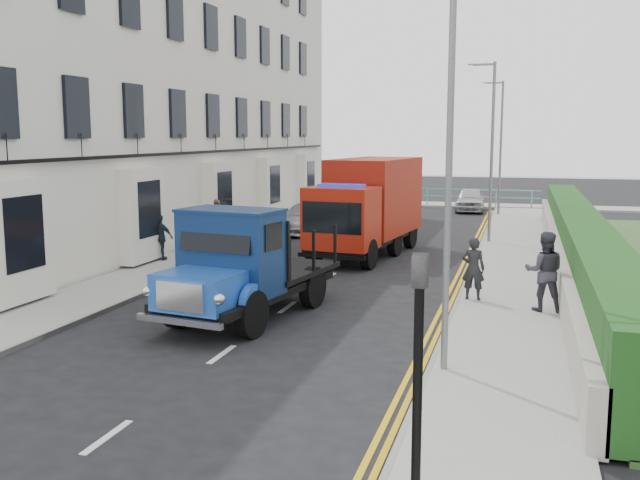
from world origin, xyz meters
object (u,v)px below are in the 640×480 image
at_px(lamp_near, 442,150).
at_px(pedestrian_east_near, 473,268).
at_px(parked_car_front, 230,249).
at_px(lamp_mid, 489,142).
at_px(lamp_far, 499,140).
at_px(bedford_lorry, 236,272).
at_px(red_lorry, 368,204).

height_order(lamp_near, pedestrian_east_near, lamp_near).
distance_m(parked_car_front, pedestrian_east_near, 7.95).
relative_size(lamp_near, lamp_mid, 1.00).
relative_size(parked_car_front, pedestrian_east_near, 2.63).
height_order(lamp_far, pedestrian_east_near, lamp_far).
xyz_separation_m(lamp_mid, pedestrian_east_near, (0.22, -10.35, -3.08)).
bearing_deg(lamp_near, bedford_lorry, 154.53).
xyz_separation_m(lamp_near, lamp_far, (0.00, 26.00, 0.00)).
bearing_deg(lamp_near, red_lorry, 107.75).
bearing_deg(parked_car_front, bedford_lorry, -59.12).
relative_size(red_lorry, parked_car_front, 1.60).
relative_size(lamp_far, pedestrian_east_near, 4.39).
xyz_separation_m(lamp_near, parked_car_front, (-7.38, 7.96, -3.28)).
relative_size(lamp_near, pedestrian_east_near, 4.39).
distance_m(red_lorry, parked_car_front, 5.59).
bearing_deg(lamp_far, pedestrian_east_near, -89.37).
bearing_deg(bedford_lorry, lamp_mid, 79.66).
relative_size(lamp_mid, lamp_far, 1.00).
bearing_deg(red_lorry, lamp_near, -65.22).
bearing_deg(parked_car_front, lamp_near, -40.60).
distance_m(bedford_lorry, parked_car_front, 6.23).
bearing_deg(lamp_far, red_lorry, -105.81).
distance_m(bedford_lorry, pedestrian_east_near, 6.06).
bearing_deg(lamp_far, parked_car_front, -112.25).
bearing_deg(lamp_near, lamp_mid, 90.00).
bearing_deg(red_lorry, parked_car_front, -122.28).
relative_size(lamp_near, bedford_lorry, 1.23).
xyz_separation_m(red_lorry, pedestrian_east_near, (4.13, -6.56, -0.90)).
relative_size(lamp_mid, pedestrian_east_near, 4.39).
bearing_deg(pedestrian_east_near, lamp_mid, -84.07).
bearing_deg(lamp_far, lamp_near, -90.00).
xyz_separation_m(bedford_lorry, red_lorry, (0.92, 9.91, 0.63)).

